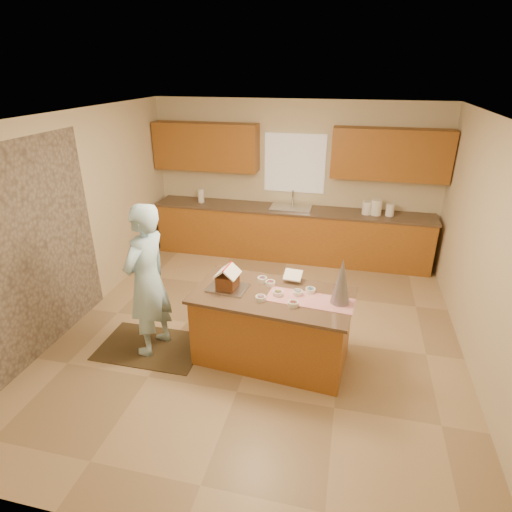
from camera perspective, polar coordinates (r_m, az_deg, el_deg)
name	(u,v)px	position (r m, az deg, el deg)	size (l,w,h in m)	color
floor	(260,332)	(5.61, 0.54, -10.28)	(5.50, 5.50, 0.00)	tan
ceiling	(261,117)	(4.63, 0.68, 18.33)	(5.50, 5.50, 0.00)	silver
wall_back	(294,180)	(7.55, 5.22, 10.21)	(5.50, 5.50, 0.00)	beige
wall_front	(161,403)	(2.73, -12.79, -18.83)	(5.50, 5.50, 0.00)	beige
wall_left	(73,220)	(5.99, -23.52, 4.44)	(5.50, 5.50, 0.00)	beige
wall_right	(491,257)	(5.09, 29.25, -0.07)	(5.50, 5.50, 0.00)	beige
stone_accent	(34,252)	(5.44, -27.92, 0.50)	(2.50, 2.50, 0.00)	gray
window_curtain	(295,163)	(7.45, 5.28, 12.40)	(1.05, 0.03, 1.00)	white
back_counter_base	(290,234)	(7.54, 4.63, 2.96)	(4.80, 0.60, 0.88)	#9B5820
back_counter_top	(291,210)	(7.39, 4.75, 6.28)	(4.85, 0.63, 0.04)	brown
upper_cabinet_left	(206,147)	(7.62, -6.80, 14.52)	(1.85, 0.35, 0.80)	#9A6521
upper_cabinet_right	(391,154)	(7.21, 17.78, 12.99)	(1.85, 0.35, 0.80)	#9A6521
sink	(291,210)	(7.39, 4.75, 6.20)	(0.70, 0.45, 0.12)	silver
faucet	(293,198)	(7.51, 5.01, 7.85)	(0.03, 0.03, 0.28)	silver
island_base	(272,328)	(4.95, 2.18, -9.73)	(1.70, 0.85, 0.83)	#9B5820
island_top	(273,295)	(4.72, 2.26, -5.37)	(1.77, 0.93, 0.04)	brown
table_runner	(310,300)	(4.62, 7.35, -5.92)	(0.94, 0.34, 0.01)	#A60B21
baking_tray	(228,288)	(4.81, -3.85, -4.33)	(0.43, 0.32, 0.02)	silver
cookbook	(293,275)	(4.94, 5.03, -2.60)	(0.21, 0.02, 0.17)	white
tinsel_tree	(342,281)	(4.51, 11.53, -3.38)	(0.21, 0.21, 0.52)	#A3A2AE
rug	(151,347)	(5.50, -13.99, -11.85)	(1.25, 0.82, 0.01)	black
boy	(147,281)	(4.99, -14.55, -3.29)	(0.67, 0.44, 1.85)	#A9D7F1
canister_a	(367,208)	(7.28, 14.81, 6.34)	(0.16, 0.16, 0.22)	white
canister_b	(376,207)	(7.29, 16.01, 6.37)	(0.18, 0.18, 0.26)	white
canister_c	(390,210)	(7.31, 17.71, 5.97)	(0.14, 0.14, 0.20)	white
paper_towel	(201,196)	(7.74, -7.46, 8.08)	(0.11, 0.11, 0.24)	white
gingerbread_house	(228,279)	(4.76, -3.89, -3.16)	(0.28, 0.29, 0.27)	brown
candy_bowls	(282,291)	(4.71, 3.49, -4.81)	(0.70, 0.58, 0.05)	white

